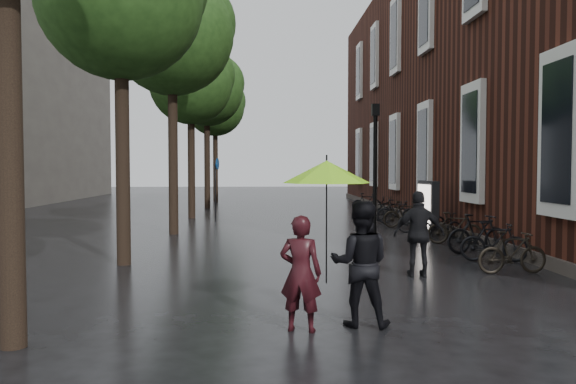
{
  "coord_description": "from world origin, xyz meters",
  "views": [
    {
      "loc": [
        -0.86,
        -6.1,
        2.26
      ],
      "look_at": [
        -0.3,
        6.47,
        1.71
      ],
      "focal_mm": 35.0,
      "sensor_mm": 36.0,
      "label": 1
    }
  ],
  "objects": [
    {
      "name": "pedestrian_walking",
      "position": [
        2.36,
        5.3,
        0.89
      ],
      "size": [
        1.06,
        0.48,
        1.78
      ],
      "primitive_type": "imported",
      "rotation": [
        0.0,
        0.0,
        3.1
      ],
      "color": "black",
      "rests_on": "ground"
    },
    {
      "name": "ground",
      "position": [
        0.0,
        0.0,
        0.0
      ],
      "size": [
        120.0,
        120.0,
        0.0
      ],
      "primitive_type": "plane",
      "color": "black"
    },
    {
      "name": "lamp_post",
      "position": [
        2.33,
        9.77,
        2.46
      ],
      "size": [
        0.21,
        0.21,
        4.06
      ],
      "rotation": [
        0.0,
        0.0,
        0.06
      ],
      "color": "black",
      "rests_on": "ground"
    },
    {
      "name": "brick_building",
      "position": [
        10.47,
        19.46,
        5.99
      ],
      "size": [
        10.2,
        33.2,
        12.0
      ],
      "color": "#38160F",
      "rests_on": "ground"
    },
    {
      "name": "parked_bicycles",
      "position": [
        4.57,
        14.04,
        0.46
      ],
      "size": [
        2.13,
        17.38,
        1.04
      ],
      "color": "black",
      "rests_on": "ground"
    },
    {
      "name": "lime_umbrella",
      "position": [
        0.03,
        1.74,
        2.2
      ],
      "size": [
        1.24,
        1.24,
        1.82
      ],
      "rotation": [
        0.0,
        0.0,
        0.44
      ],
      "color": "black",
      "rests_on": "ground"
    },
    {
      "name": "ad_lightbox",
      "position": [
        4.57,
        12.15,
        0.91
      ],
      "size": [
        0.28,
        1.2,
        1.82
      ],
      "rotation": [
        0.0,
        0.0,
        0.1
      ],
      "color": "black",
      "rests_on": "ground"
    },
    {
      "name": "person_burgundy",
      "position": [
        -0.35,
        1.54,
        0.81
      ],
      "size": [
        0.67,
        0.53,
        1.61
      ],
      "primitive_type": "imported",
      "rotation": [
        0.0,
        0.0,
        2.87
      ],
      "color": "black",
      "rests_on": "ground"
    },
    {
      "name": "person_black",
      "position": [
        0.52,
        1.77,
        0.89
      ],
      "size": [
        0.98,
        0.82,
        1.78
      ],
      "primitive_type": "imported",
      "rotation": [
        0.0,
        0.0,
        2.96
      ],
      "color": "black",
      "rests_on": "ground"
    },
    {
      "name": "cycle_sign",
      "position": [
        -2.84,
        17.68,
        1.75
      ],
      "size": [
        0.14,
        0.48,
        2.65
      ],
      "rotation": [
        0.0,
        0.0,
        -0.17
      ],
      "color": "#262628",
      "rests_on": "ground"
    },
    {
      "name": "street_trees",
      "position": [
        -3.99,
        15.91,
        6.34
      ],
      "size": [
        4.33,
        34.03,
        8.91
      ],
      "color": "black",
      "rests_on": "ground"
    }
  ]
}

